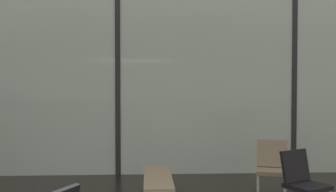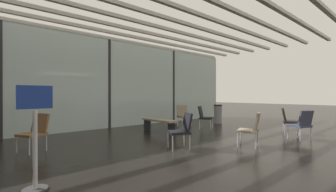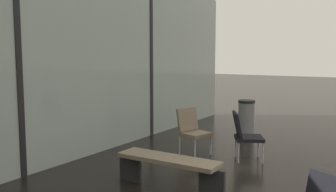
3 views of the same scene
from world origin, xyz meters
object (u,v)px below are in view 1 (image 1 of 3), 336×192
Objects in this scene: lounge_chair_2 at (272,164)px; lounge_chair_6 at (302,179)px; parked_airplane at (97,75)px; waiting_bench at (158,183)px.

lounge_chair_6 is (0.12, -1.00, 0.00)m from lounge_chair_2.
waiting_bench is at bearing -77.25° from parked_airplane.
lounge_chair_6 is at bearing -65.74° from parked_airplane.
lounge_chair_6 is (3.80, -8.43, -1.57)m from parked_airplane.
lounge_chair_2 is at bearing -71.46° from waiting_bench.
lounge_chair_6 is 0.51× the size of waiting_bench.
lounge_chair_2 is (3.68, -7.44, -1.57)m from parked_airplane.
parked_airplane reaches higher than waiting_bench.
lounge_chair_6 is 2.01m from waiting_bench.
parked_airplane reaches higher than lounge_chair_2.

